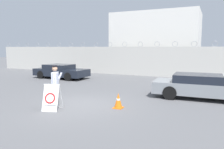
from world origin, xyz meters
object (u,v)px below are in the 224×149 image
at_px(security_guard, 55,83).
at_px(traffic_cone_near, 118,101).
at_px(parked_car_far_side, 201,86).
at_px(parked_car_front_coupe, 61,71).
at_px(barricade_sign, 52,97).

bearing_deg(security_guard, traffic_cone_near, -97.46).
xyz_separation_m(traffic_cone_near, parked_car_far_side, (3.10, 3.39, 0.30)).
bearing_deg(traffic_cone_near, parked_car_front_coupe, 141.61).
bearing_deg(parked_car_far_side, parked_car_front_coupe, 163.15).
xyz_separation_m(security_guard, traffic_cone_near, (2.59, 0.90, -0.69)).
relative_size(traffic_cone_near, parked_car_front_coupe, 0.14).
bearing_deg(barricade_sign, security_guard, 96.30).
height_order(security_guard, parked_car_front_coupe, security_guard).
bearing_deg(parked_car_front_coupe, barricade_sign, -51.96).
bearing_deg(barricade_sign, parked_car_far_side, 24.33).
xyz_separation_m(traffic_cone_near, parked_car_front_coupe, (-7.93, 6.28, 0.27)).
distance_m(barricade_sign, parked_car_far_side, 7.28).
height_order(security_guard, parked_car_far_side, security_guard).
xyz_separation_m(barricade_sign, parked_car_front_coupe, (-5.56, 7.69, 0.07)).
bearing_deg(traffic_cone_near, barricade_sign, -149.38).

